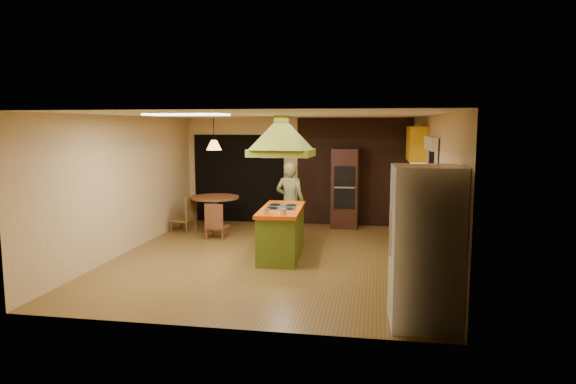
% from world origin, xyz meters
% --- Properties ---
extents(ground, '(6.50, 6.50, 0.00)m').
position_xyz_m(ground, '(0.00, 0.00, 0.00)').
color(ground, brown).
rests_on(ground, ground).
extents(room_walls, '(5.50, 6.50, 6.50)m').
position_xyz_m(room_walls, '(0.00, 0.00, 1.25)').
color(room_walls, beige).
rests_on(room_walls, ground).
extents(ceiling_plane, '(6.50, 6.50, 0.00)m').
position_xyz_m(ceiling_plane, '(0.00, 0.00, 2.50)').
color(ceiling_plane, silver).
rests_on(ceiling_plane, room_walls).
extents(brick_panel, '(2.64, 0.03, 2.50)m').
position_xyz_m(brick_panel, '(1.25, 3.23, 1.25)').
color(brick_panel, '#381E14').
rests_on(brick_panel, ground).
extents(nook_opening, '(2.20, 0.03, 2.10)m').
position_xyz_m(nook_opening, '(-1.50, 3.23, 1.05)').
color(nook_opening, black).
rests_on(nook_opening, ground).
extents(right_counter, '(0.62, 3.05, 0.92)m').
position_xyz_m(right_counter, '(2.45, 0.60, 0.46)').
color(right_counter, olive).
rests_on(right_counter, ground).
extents(upper_cabinets, '(0.34, 1.40, 0.70)m').
position_xyz_m(upper_cabinets, '(2.57, 2.20, 1.95)').
color(upper_cabinets, yellow).
rests_on(upper_cabinets, room_walls).
extents(window_right, '(0.12, 1.35, 1.06)m').
position_xyz_m(window_right, '(2.70, 0.40, 1.77)').
color(window_right, black).
rests_on(window_right, room_walls).
extents(fluor_panel, '(1.20, 0.60, 0.03)m').
position_xyz_m(fluor_panel, '(-1.10, -1.20, 2.48)').
color(fluor_panel, white).
rests_on(fluor_panel, ceiling_plane).
extents(kitchen_island, '(0.79, 1.79, 0.89)m').
position_xyz_m(kitchen_island, '(0.12, 0.09, 0.45)').
color(kitchen_island, '#5A6E1B').
rests_on(kitchen_island, ground).
extents(range_hood, '(1.12, 0.83, 0.80)m').
position_xyz_m(range_hood, '(0.12, 0.09, 2.25)').
color(range_hood, olive).
rests_on(range_hood, ceiling_plane).
extents(man, '(0.64, 0.47, 1.61)m').
position_xyz_m(man, '(0.07, 1.32, 0.80)').
color(man, brown).
rests_on(man, ground).
extents(refrigerator, '(0.81, 0.77, 1.87)m').
position_xyz_m(refrigerator, '(2.34, -2.74, 0.94)').
color(refrigerator, silver).
rests_on(refrigerator, ground).
extents(wall_oven, '(0.62, 0.62, 1.81)m').
position_xyz_m(wall_oven, '(1.08, 2.95, 0.90)').
color(wall_oven, '#401F14').
rests_on(wall_oven, ground).
extents(dining_table, '(1.05, 1.05, 0.78)m').
position_xyz_m(dining_table, '(-1.71, 1.98, 0.55)').
color(dining_table, brown).
rests_on(dining_table, ground).
extents(chair_left, '(0.52, 0.52, 0.81)m').
position_xyz_m(chair_left, '(-2.41, 1.88, 0.40)').
color(chair_left, brown).
rests_on(chair_left, ground).
extents(chair_near, '(0.43, 0.43, 0.74)m').
position_xyz_m(chair_near, '(-1.46, 1.33, 0.37)').
color(chair_near, brown).
rests_on(chair_near, ground).
extents(pendant_lamp, '(0.37, 0.37, 0.21)m').
position_xyz_m(pendant_lamp, '(-1.71, 1.98, 1.90)').
color(pendant_lamp, '#FF9E3F').
rests_on(pendant_lamp, ceiling_plane).
extents(canister_large, '(0.20, 0.20, 0.23)m').
position_xyz_m(canister_large, '(2.40, 1.46, 1.04)').
color(canister_large, '#FAEBC9').
rests_on(canister_large, right_counter).
extents(canister_medium, '(0.17, 0.17, 0.20)m').
position_xyz_m(canister_medium, '(2.40, 1.71, 1.02)').
color(canister_medium, beige).
rests_on(canister_medium, right_counter).
extents(canister_small, '(0.14, 0.14, 0.14)m').
position_xyz_m(canister_small, '(2.40, 0.87, 0.99)').
color(canister_small, '#F0E3C1').
rests_on(canister_small, right_counter).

